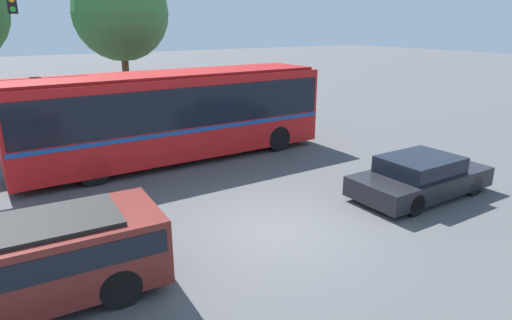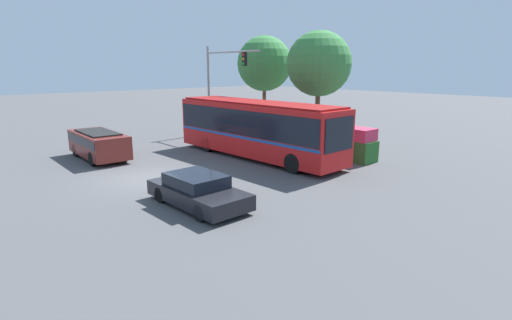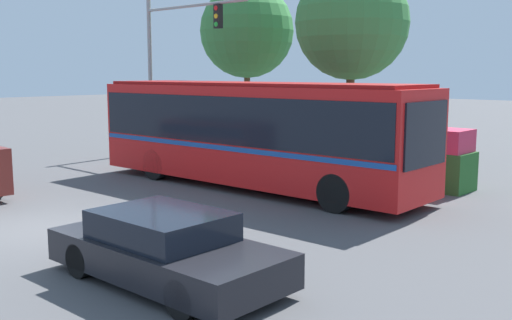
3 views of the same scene
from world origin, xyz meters
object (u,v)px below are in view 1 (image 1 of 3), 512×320
suv_left_lane (21,260)px  street_tree_centre (121,13)px  city_bus (175,111)px  sedan_foreground (420,177)px

suv_left_lane → street_tree_centre: (5.50, 12.33, 4.34)m
city_bus → street_tree_centre: 6.43m
city_bus → suv_left_lane: 8.96m
sedan_foreground → street_tree_centre: (-4.82, 12.55, 4.69)m
city_bus → suv_left_lane: (-5.63, -6.91, -0.90)m
sedan_foreground → street_tree_centre: bearing=110.0°
suv_left_lane → street_tree_centre: size_ratio=0.67×
street_tree_centre → suv_left_lane: bearing=-114.0°
city_bus → sedan_foreground: city_bus is taller
suv_left_lane → sedan_foreground: bearing=0.7°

